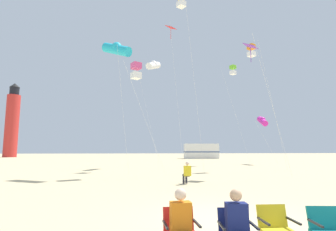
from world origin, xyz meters
name	(u,v)px	position (x,y,z in m)	size (l,w,h in m)	color
ground	(230,221)	(0.00, 0.00, 0.00)	(200.00, 200.00, 0.00)	#D3BC8C
camp_chair_red	(180,229)	(-1.59, -2.26, 0.50)	(0.59, 0.60, 0.82)	red
spectator_red_chair	(182,224)	(-1.58, -2.40, 0.61)	(0.35, 0.52, 1.16)	orange
camp_chair_navy	(236,230)	(-0.70, -2.42, 0.50)	(0.59, 0.60, 0.82)	navy
spectator_navy_chair	(238,225)	(-0.71, -2.56, 0.61)	(0.36, 0.52, 1.16)	navy
camp_chair_yellow	(276,226)	(0.08, -2.24, 0.50)	(0.57, 0.58, 0.82)	yellow
camp_chair_teal	(328,228)	(0.88, -2.44, 0.50)	(0.61, 0.62, 0.82)	#147F84
kite_flyer_standing	(187,172)	(0.04, 6.98, 0.61)	(0.42, 0.55, 1.16)	yellow
kite_tube_cyan	(117,49)	(-4.22, 11.41, 8.88)	(2.39, 2.09, 9.59)	silver
kite_diamond_scarlet	(171,34)	(0.36, 17.59, 13.00)	(1.78, 1.78, 13.94)	silver
kite_diamond_violet	(252,51)	(5.34, 10.41, 8.72)	(2.89, 2.72, 9.30)	silver
kite_tube_white	(153,65)	(-1.30, 19.91, 10.56)	(2.66, 3.06, 11.26)	silver
kite_box_orange	(251,51)	(7.74, 15.96, 10.94)	(3.14, 3.00, 11.54)	silver
kite_tube_magenta	(262,121)	(12.38, 24.22, 5.26)	(2.49, 2.73, 5.96)	silver
kite_box_lime	(233,70)	(8.54, 23.38, 11.37)	(2.93, 2.28, 11.97)	silver
kite_box_gold	(181,1)	(0.70, 13.00, 13.79)	(2.08, 2.08, 14.40)	silver
kite_box_rainbow	(136,71)	(-2.81, 11.22, 7.25)	(2.83, 2.50, 7.84)	silver
lighthouse_distant	(12,122)	(-31.87, 54.86, 7.84)	(2.80, 2.80, 16.80)	red
rv_van_white	(201,151)	(8.69, 42.72, 1.39)	(6.45, 2.38, 2.80)	white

